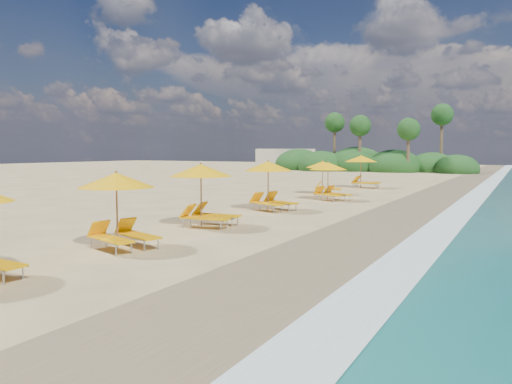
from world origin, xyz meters
name	(u,v)px	position (x,y,z in m)	size (l,w,h in m)	color
ground	(256,227)	(0.00, 0.00, 0.00)	(160.00, 160.00, 0.00)	tan
wet_sand	(374,238)	(4.00, 0.00, 0.01)	(4.00, 160.00, 0.01)	#8D7A54
surf_foam	(473,246)	(6.70, 0.00, 0.03)	(4.00, 160.00, 0.01)	white
station_3	(120,205)	(-1.47, -4.74, 1.15)	(2.57, 2.50, 2.06)	olive
station_4	(205,191)	(-1.63, -0.61, 1.22)	(2.52, 2.38, 2.18)	olive
station_5	(271,182)	(-1.73, 4.40, 1.22)	(2.81, 2.76, 2.18)	olive
station_6	(330,178)	(-1.01, 9.73, 1.13)	(2.63, 2.60, 2.02)	olive
station_7	(325,175)	(-2.52, 12.92, 1.12)	(2.57, 2.53, 2.01)	olive
station_8	(363,169)	(-1.93, 18.69, 1.29)	(2.59, 2.42, 2.30)	olive
treeline	(364,163)	(-9.94, 45.51, 1.00)	(25.80, 8.80, 9.74)	#163D14
beach_building	(286,159)	(-22.00, 48.00, 1.40)	(7.00, 5.00, 2.80)	beige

